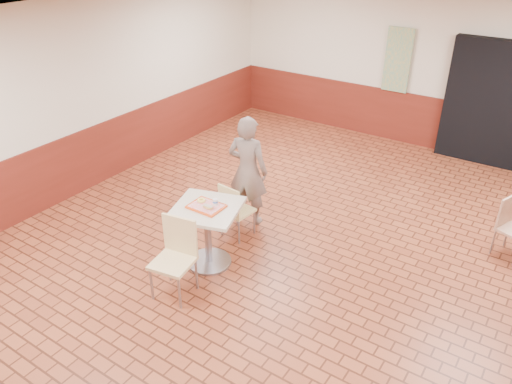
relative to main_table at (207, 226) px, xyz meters
The scene contains 13 objects.
room_shell 1.42m from the main_table, 17.92° to the left, with size 8.01×10.01×3.01m.
wainscot_band 1.07m from the main_table, 17.92° to the left, with size 8.00×10.00×1.00m.
corridor_doorway 5.69m from the main_table, 66.94° to the left, with size 1.60×0.22×2.20m, color black.
promo_poster 5.39m from the main_table, 85.47° to the left, with size 0.50×0.03×1.20m, color gray.
main_table is the anchor object (origin of this frame).
chair_main_front 0.63m from the main_table, 87.25° to the right, with size 0.51×0.51×0.96m.
chair_main_back 0.70m from the main_table, 96.88° to the left, with size 0.42×0.42×0.82m.
customer 1.19m from the main_table, 98.63° to the left, with size 0.59×0.39×1.63m, color #726158.
serving_tray 0.29m from the main_table, behind, with size 0.42×0.33×0.03m.
ring_donut 0.34m from the main_table, 159.06° to the left, with size 0.11×0.11×0.03m, color #EED156.
long_john_donut 0.33m from the main_table, 35.36° to the right, with size 0.14×0.07×0.04m.
paper_cup 0.36m from the main_table, 42.87° to the left, with size 0.06×0.06×0.08m.
chair_second_left 3.96m from the main_table, 37.03° to the left, with size 0.49×0.49×0.83m.
Camera 1 is at (2.42, -4.36, 3.98)m, focal length 35.00 mm.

